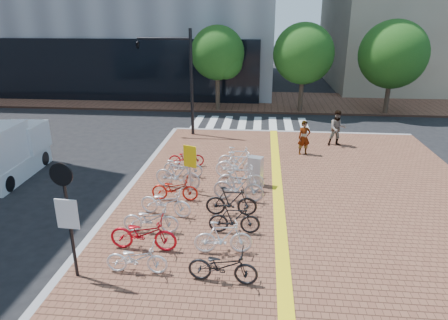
# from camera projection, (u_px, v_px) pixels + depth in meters

# --- Properties ---
(ground) EXTENTS (120.00, 120.00, 0.00)m
(ground) POSITION_uv_depth(u_px,v_px,m) (219.00, 233.00, 13.03)
(ground) COLOR black
(ground) RESTS_ON ground
(kerb_north) EXTENTS (14.00, 0.25, 0.15)m
(kerb_north) POSITION_uv_depth(u_px,v_px,m) (290.00, 132.00, 23.95)
(kerb_north) COLOR gray
(kerb_north) RESTS_ON ground
(far_sidewalk) EXTENTS (70.00, 8.00, 0.15)m
(far_sidewalk) POSITION_uv_depth(u_px,v_px,m) (247.00, 101.00, 32.64)
(far_sidewalk) COLOR brown
(far_sidewalk) RESTS_ON ground
(crosswalk) EXTENTS (7.50, 4.00, 0.01)m
(crosswalk) POSITION_uv_depth(u_px,v_px,m) (250.00, 124.00, 26.07)
(crosswalk) COLOR silver
(crosswalk) RESTS_ON ground
(street_trees) EXTENTS (16.20, 4.60, 6.35)m
(street_trees) POSITION_uv_depth(u_px,v_px,m) (319.00, 55.00, 27.49)
(street_trees) COLOR #38281E
(street_trees) RESTS_ON far_sidewalk
(bike_0) EXTENTS (1.69, 0.62, 0.88)m
(bike_0) POSITION_uv_depth(u_px,v_px,m) (137.00, 258.00, 10.67)
(bike_0) COLOR white
(bike_0) RESTS_ON sidewalk
(bike_1) EXTENTS (2.03, 0.75, 1.06)m
(bike_1) POSITION_uv_depth(u_px,v_px,m) (143.00, 233.00, 11.71)
(bike_1) COLOR red
(bike_1) RESTS_ON sidewalk
(bike_2) EXTENTS (1.80, 0.68, 0.94)m
(bike_2) POSITION_uv_depth(u_px,v_px,m) (151.00, 219.00, 12.66)
(bike_2) COLOR silver
(bike_2) RESTS_ON sidewalk
(bike_3) EXTENTS (1.96, 0.99, 0.98)m
(bike_3) POSITION_uv_depth(u_px,v_px,m) (166.00, 202.00, 13.75)
(bike_3) COLOR white
(bike_3) RESTS_ON sidewalk
(bike_4) EXTENTS (1.76, 0.63, 0.92)m
(bike_4) POSITION_uv_depth(u_px,v_px,m) (175.00, 189.00, 14.90)
(bike_4) COLOR #B7170D
(bike_4) RESTS_ON sidewalk
(bike_5) EXTENTS (2.01, 0.94, 1.16)m
(bike_5) POSITION_uv_depth(u_px,v_px,m) (178.00, 174.00, 15.89)
(bike_5) COLOR silver
(bike_5) RESTS_ON sidewalk
(bike_6) EXTENTS (1.78, 0.75, 0.91)m
(bike_6) POSITION_uv_depth(u_px,v_px,m) (183.00, 166.00, 17.10)
(bike_6) COLOR silver
(bike_6) RESTS_ON sidewalk
(bike_7) EXTENTS (1.68, 0.80, 0.85)m
(bike_7) POSITION_uv_depth(u_px,v_px,m) (186.00, 157.00, 18.27)
(bike_7) COLOR #A00B12
(bike_7) RESTS_ON sidewalk
(bike_8) EXTENTS (1.88, 0.77, 0.96)m
(bike_8) POSITION_uv_depth(u_px,v_px,m) (223.00, 266.00, 10.27)
(bike_8) COLOR black
(bike_8) RESTS_ON sidewalk
(bike_9) EXTENTS (1.75, 0.66, 1.03)m
(bike_9) POSITION_uv_depth(u_px,v_px,m) (223.00, 237.00, 11.53)
(bike_9) COLOR white
(bike_9) RESTS_ON sidewalk
(bike_10) EXTENTS (1.65, 0.51, 0.99)m
(bike_10) POSITION_uv_depth(u_px,v_px,m) (234.00, 219.00, 12.61)
(bike_10) COLOR black
(bike_10) RESTS_ON sidewalk
(bike_11) EXTENTS (1.80, 0.57, 1.07)m
(bike_11) POSITION_uv_depth(u_px,v_px,m) (231.00, 201.00, 13.72)
(bike_11) COLOR black
(bike_11) RESTS_ON sidewalk
(bike_12) EXTENTS (1.97, 0.79, 1.15)m
(bike_12) POSITION_uv_depth(u_px,v_px,m) (238.00, 187.00, 14.79)
(bike_12) COLOR #B3B3B8
(bike_12) RESTS_ON sidewalk
(bike_13) EXTENTS (1.87, 0.63, 1.11)m
(bike_13) POSITION_uv_depth(u_px,v_px,m) (241.00, 178.00, 15.61)
(bike_13) COLOR silver
(bike_13) RESTS_ON sidewalk
(bike_14) EXTENTS (1.98, 0.70, 1.17)m
(bike_14) POSITION_uv_depth(u_px,v_px,m) (238.00, 165.00, 16.91)
(bike_14) COLOR white
(bike_14) RESTS_ON sidewalk
(bike_15) EXTENTS (1.78, 0.59, 1.05)m
(bike_15) POSITION_uv_depth(u_px,v_px,m) (238.00, 158.00, 17.87)
(bike_15) COLOR silver
(bike_15) RESTS_ON sidewalk
(pedestrian_a) EXTENTS (0.70, 0.54, 1.71)m
(pedestrian_a) POSITION_uv_depth(u_px,v_px,m) (304.00, 138.00, 19.73)
(pedestrian_a) COLOR gray
(pedestrian_a) RESTS_ON sidewalk
(pedestrian_b) EXTENTS (0.97, 0.78, 1.89)m
(pedestrian_b) POSITION_uv_depth(u_px,v_px,m) (337.00, 128.00, 21.04)
(pedestrian_b) COLOR #4C4E60
(pedestrian_b) RESTS_ON sidewalk
(utility_box) EXTENTS (0.65, 0.56, 1.20)m
(utility_box) POSITION_uv_depth(u_px,v_px,m) (255.00, 171.00, 16.19)
(utility_box) COLOR silver
(utility_box) RESTS_ON sidewalk
(yellow_sign) EXTENTS (0.52, 0.23, 1.96)m
(yellow_sign) POSITION_uv_depth(u_px,v_px,m) (190.00, 161.00, 15.14)
(yellow_sign) COLOR #B7B7BC
(yellow_sign) RESTS_ON sidewalk
(notice_sign) EXTENTS (0.60, 0.15, 3.24)m
(notice_sign) POSITION_uv_depth(u_px,v_px,m) (67.00, 207.00, 9.95)
(notice_sign) COLOR black
(notice_sign) RESTS_ON sidewalk
(traffic_light_pole) EXTENTS (3.17, 1.22, 5.91)m
(traffic_light_pole) POSITION_uv_depth(u_px,v_px,m) (167.00, 63.00, 22.09)
(traffic_light_pole) COLOR black
(traffic_light_pole) RESTS_ON sidewalk
(box_truck) EXTENTS (2.04, 4.33, 2.45)m
(box_truck) POSITION_uv_depth(u_px,v_px,m) (5.00, 153.00, 17.11)
(box_truck) COLOR silver
(box_truck) RESTS_ON ground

